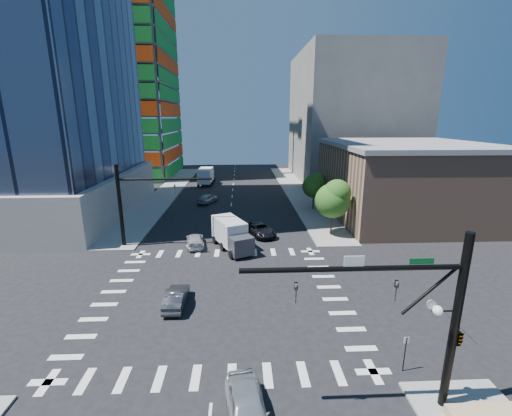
{
  "coord_description": "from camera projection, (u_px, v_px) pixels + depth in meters",
  "views": [
    {
      "loc": [
        1.63,
        -25.02,
        13.93
      ],
      "look_at": [
        3.11,
        8.0,
        5.17
      ],
      "focal_mm": 24.0,
      "sensor_mm": 36.0,
      "label": 1
    }
  ],
  "objects": [
    {
      "name": "sidewalk_ne",
      "position": [
        297.0,
        191.0,
        66.81
      ],
      "size": [
        5.0,
        60.0,
        0.15
      ],
      "primitive_type": "cube",
      "color": "gray",
      "rests_on": "ground"
    },
    {
      "name": "signal_mast_se",
      "position": [
        437.0,
        318.0,
        15.73
      ],
      "size": [
        10.51,
        2.48,
        9.0
      ],
      "color": "black",
      "rests_on": "sidewalk_se"
    },
    {
      "name": "road_markings",
      "position": [
        222.0,
        295.0,
        27.66
      ],
      "size": [
        20.0,
        20.0,
        0.01
      ],
      "primitive_type": "cube",
      "color": "silver",
      "rests_on": "ground"
    },
    {
      "name": "box_truck_far",
      "position": [
        206.0,
        177.0,
        73.35
      ],
      "size": [
        3.29,
        6.98,
        3.58
      ],
      "rotation": [
        0.0,
        0.0,
        3.08
      ],
      "color": "black",
      "rests_on": "ground"
    },
    {
      "name": "tree_north",
      "position": [
        315.0,
        185.0,
        52.22
      ],
      "size": [
        3.54,
        3.52,
        5.78
      ],
      "color": "#382316",
      "rests_on": "sidewalk_ne"
    },
    {
      "name": "ground",
      "position": [
        222.0,
        295.0,
        27.66
      ],
      "size": [
        160.0,
        160.0,
        0.0
      ],
      "primitive_type": "plane",
      "color": "black",
      "rests_on": "ground"
    },
    {
      "name": "no_parking_sign",
      "position": [
        405.0,
        350.0,
        19.08
      ],
      "size": [
        0.3,
        0.06,
        2.2
      ],
      "color": "black",
      "rests_on": "ground"
    },
    {
      "name": "bg_building_ne",
      "position": [
        351.0,
        117.0,
        78.36
      ],
      "size": [
        24.0,
        30.0,
        28.0
      ],
      "primitive_type": "cube",
      "color": "slate",
      "rests_on": "ground"
    },
    {
      "name": "construction_building",
      "position": [
        115.0,
        70.0,
        79.96
      ],
      "size": [
        25.16,
        34.5,
        70.6
      ],
      "color": "slate",
      "rests_on": "ground"
    },
    {
      "name": "car_sb_cross",
      "position": [
        176.0,
        297.0,
        26.03
      ],
      "size": [
        1.48,
        4.14,
        1.36
      ],
      "primitive_type": "imported",
      "rotation": [
        0.0,
        0.0,
        3.13
      ],
      "color": "#424246",
      "rests_on": "ground"
    },
    {
      "name": "sidewalk_nw",
      "position": [
        168.0,
        192.0,
        65.73
      ],
      "size": [
        5.0,
        60.0,
        0.15
      ],
      "primitive_type": "cube",
      "color": "gray",
      "rests_on": "ground"
    },
    {
      "name": "car_nb_near",
      "position": [
        247.0,
        410.0,
        15.85
      ],
      "size": [
        2.53,
        4.93,
        1.61
      ],
      "primitive_type": "imported",
      "rotation": [
        0.0,
        0.0,
        0.14
      ],
      "color": "#AFB2B7",
      "rests_on": "ground"
    },
    {
      "name": "car_nb_far",
      "position": [
        260.0,
        229.0,
        41.63
      ],
      "size": [
        4.31,
        5.88,
        1.48
      ],
      "primitive_type": "imported",
      "rotation": [
        0.0,
        0.0,
        0.39
      ],
      "color": "black",
      "rests_on": "ground"
    },
    {
      "name": "car_sb_near",
      "position": [
        195.0,
        240.0,
        38.19
      ],
      "size": [
        2.55,
        4.83,
        1.33
      ],
      "primitive_type": "imported",
      "rotation": [
        0.0,
        0.0,
        3.3
      ],
      "color": "silver",
      "rests_on": "ground"
    },
    {
      "name": "tree_south",
      "position": [
        334.0,
        198.0,
        40.44
      ],
      "size": [
        4.16,
        4.16,
        6.82
      ],
      "color": "#382316",
      "rests_on": "sidewalk_ne"
    },
    {
      "name": "box_truck_near",
      "position": [
        233.0,
        237.0,
        36.95
      ],
      "size": [
        4.79,
        6.56,
        3.16
      ],
      "rotation": [
        0.0,
        0.0,
        0.42
      ],
      "color": "black",
      "rests_on": "ground"
    },
    {
      "name": "signal_mast_nw",
      "position": [
        133.0,
        198.0,
        36.92
      ],
      "size": [
        10.2,
        0.4,
        9.0
      ],
      "color": "black",
      "rests_on": "sidewalk_nw"
    },
    {
      "name": "car_sb_mid",
      "position": [
        208.0,
        199.0,
        57.27
      ],
      "size": [
        3.63,
        4.99,
        1.58
      ],
      "primitive_type": "imported",
      "rotation": [
        0.0,
        0.0,
        2.71
      ],
      "color": "#A3A6AA",
      "rests_on": "ground"
    },
    {
      "name": "commercial_building",
      "position": [
        405.0,
        180.0,
        48.63
      ],
      "size": [
        20.5,
        22.5,
        10.6
      ],
      "color": "#946D56",
      "rests_on": "ground"
    }
  ]
}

